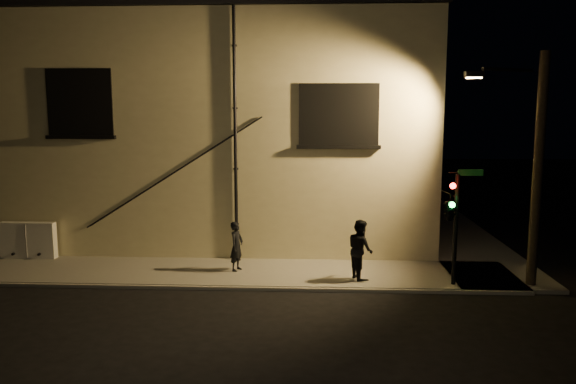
# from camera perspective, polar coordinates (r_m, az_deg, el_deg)

# --- Properties ---
(ground) EXTENTS (90.00, 90.00, 0.00)m
(ground) POSITION_cam_1_polar(r_m,az_deg,el_deg) (16.37, -0.32, -9.95)
(ground) COLOR black
(sidewalk) EXTENTS (21.00, 16.00, 0.12)m
(sidewalk) POSITION_cam_1_polar(r_m,az_deg,el_deg) (20.55, 3.80, -6.00)
(sidewalk) COLOR slate
(sidewalk) RESTS_ON ground
(building) EXTENTS (16.20, 12.23, 8.80)m
(building) POSITION_cam_1_polar(r_m,az_deg,el_deg) (24.84, -6.11, 6.58)
(building) COLOR beige
(building) RESTS_ON ground
(utility_cabinet) EXTENTS (1.88, 0.32, 1.24)m
(utility_cabinet) POSITION_cam_1_polar(r_m,az_deg,el_deg) (21.16, -24.88, -4.46)
(utility_cabinet) COLOR silver
(utility_cabinet) RESTS_ON sidewalk
(pedestrian_a) EXTENTS (0.54, 0.66, 1.56)m
(pedestrian_a) POSITION_cam_1_polar(r_m,az_deg,el_deg) (17.77, -5.24, -5.50)
(pedestrian_a) COLOR black
(pedestrian_a) RESTS_ON sidewalk
(pedestrian_b) EXTENTS (0.94, 1.05, 1.80)m
(pedestrian_b) POSITION_cam_1_polar(r_m,az_deg,el_deg) (16.96, 7.36, -5.79)
(pedestrian_b) COLOR black
(pedestrian_b) RESTS_ON sidewalk
(traffic_signal) EXTENTS (1.20, 1.96, 3.36)m
(traffic_signal) POSITION_cam_1_polar(r_m,az_deg,el_deg) (16.55, 16.16, -1.61)
(traffic_signal) COLOR black
(traffic_signal) RESTS_ON sidewalk
(streetlamp_pole) EXTENTS (2.02, 1.38, 6.75)m
(streetlamp_pole) POSITION_cam_1_polar(r_m,az_deg,el_deg) (17.35, 23.65, 2.61)
(streetlamp_pole) COLOR black
(streetlamp_pole) RESTS_ON ground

